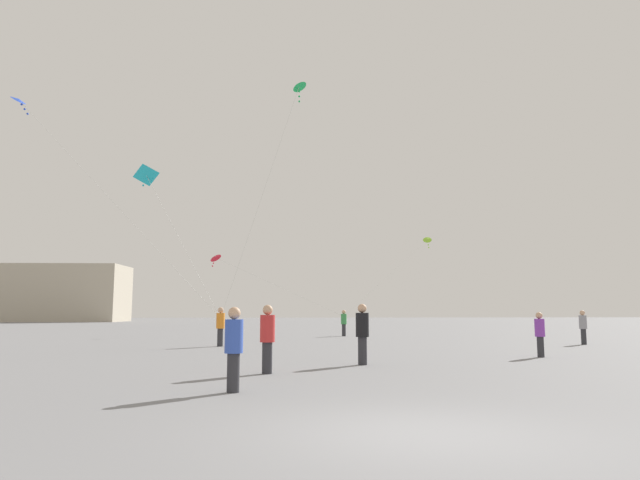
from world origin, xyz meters
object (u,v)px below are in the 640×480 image
(person_in_orange, at_px, (220,325))
(kite_lime_diamond, at_px, (425,242))
(person_in_green, at_px, (344,322))
(kite_cyan_delta, at_px, (148,177))
(building_left_hall, at_px, (59,293))
(kite_crimson_diamond, at_px, (217,259))
(kite_emerald_diamond, at_px, (297,93))
(person_in_grey, at_px, (583,326))
(person_in_blue, at_px, (234,345))
(person_in_black, at_px, (362,331))
(person_in_red, at_px, (267,336))
(kite_cobalt_diamond, at_px, (25,107))
(person_in_purple, at_px, (540,332))

(person_in_orange, bearing_deg, kite_lime_diamond, 36.72)
(person_in_orange, relative_size, kite_lime_diamond, 0.21)
(person_in_green, relative_size, kite_cyan_delta, 0.22)
(building_left_hall, bearing_deg, kite_crimson_diamond, -61.05)
(kite_crimson_diamond, bearing_deg, building_left_hall, 118.95)
(kite_cyan_delta, xyz_separation_m, building_left_hall, (-28.56, 67.16, -3.92))
(kite_cyan_delta, distance_m, kite_crimson_diamond, 11.55)
(building_left_hall, bearing_deg, person_in_orange, -64.83)
(kite_crimson_diamond, height_order, kite_lime_diamond, kite_lime_diamond)
(kite_emerald_diamond, height_order, kite_cyan_delta, kite_emerald_diamond)
(person_in_grey, relative_size, kite_crimson_diamond, 0.18)
(person_in_orange, height_order, kite_emerald_diamond, kite_emerald_diamond)
(kite_crimson_diamond, relative_size, kite_lime_diamond, 1.10)
(person_in_blue, height_order, person_in_black, person_in_black)
(kite_cyan_delta, bearing_deg, person_in_black, -52.28)
(person_in_grey, height_order, person_in_red, person_in_red)
(kite_cyan_delta, height_order, kite_lime_diamond, kite_cyan_delta)
(person_in_blue, xyz_separation_m, building_left_hall, (-34.32, 84.75, 3.68))
(person_in_blue, height_order, kite_crimson_diamond, kite_crimson_diamond)
(kite_emerald_diamond, distance_m, kite_cobalt_diamond, 13.03)
(kite_cobalt_diamond, bearing_deg, kite_lime_diamond, 36.73)
(person_in_blue, xyz_separation_m, kite_crimson_diamond, (-3.13, 28.37, 4.38))
(person_in_blue, xyz_separation_m, person_in_orange, (-1.64, 15.22, 0.06))
(person_in_grey, relative_size, kite_lime_diamond, 0.20)
(person_in_purple, height_order, kite_cobalt_diamond, kite_cobalt_diamond)
(person_in_black, relative_size, building_left_hall, 0.09)
(person_in_black, height_order, person_in_purple, person_in_black)
(person_in_orange, bearing_deg, person_in_blue, -97.80)
(person_in_black, distance_m, kite_cobalt_diamond, 20.28)
(person_in_black, height_order, kite_crimson_diamond, kite_crimson_diamond)
(kite_cyan_delta, bearing_deg, kite_emerald_diamond, -15.64)
(person_in_orange, relative_size, kite_emerald_diamond, 0.15)
(person_in_green, xyz_separation_m, person_in_grey, (10.56, -10.47, -0.03))
(person_in_black, bearing_deg, person_in_green, -39.96)
(person_in_black, distance_m, person_in_red, 3.63)
(kite_lime_diamond, bearing_deg, person_in_orange, -129.33)
(person_in_black, xyz_separation_m, kite_cyan_delta, (-9.27, 11.99, 7.51))
(kite_cyan_delta, height_order, building_left_hall, building_left_hall)
(kite_crimson_diamond, bearing_deg, person_in_red, -81.41)
(person_in_purple, distance_m, kite_crimson_diamond, 24.84)
(person_in_green, relative_size, person_in_red, 0.96)
(person_in_red, xyz_separation_m, kite_crimson_diamond, (-3.77, 25.00, 4.34))
(person_in_blue, distance_m, person_in_grey, 22.12)
(person_in_green, height_order, building_left_hall, building_left_hall)
(person_in_orange, distance_m, kite_emerald_diamond, 12.05)
(kite_emerald_diamond, distance_m, kite_cyan_delta, 8.90)
(kite_lime_diamond, distance_m, building_left_hall, 70.05)
(person_in_black, relative_size, person_in_red, 1.03)
(building_left_hall, bearing_deg, kite_cobalt_diamond, -71.51)
(person_in_orange, bearing_deg, person_in_black, -75.77)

